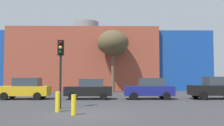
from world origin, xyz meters
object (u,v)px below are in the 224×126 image
Objects in this scene: parked_car_3 at (149,89)px; bollard_yellow_1 at (74,105)px; traffic_light_island at (61,58)px; bare_tree_0 at (113,43)px; parked_car_1 at (25,89)px; parked_car_2 at (89,89)px; bollard_yellow_0 at (58,102)px; parked_car_4 at (216,88)px.

parked_car_3 is 10.61m from bollard_yellow_1.
traffic_light_island is at bearing 46.98° from parked_car_3.
bare_tree_0 is at bearing 83.80° from bollard_yellow_1.
bare_tree_0 is (3.38, 18.03, 3.34)m from traffic_light_island.
bollard_yellow_1 is at bearing 19.11° from traffic_light_island.
traffic_light_island reaches higher than parked_car_1.
parked_car_2 is 12.74m from bare_tree_0.
traffic_light_island is at bearing 113.88° from bollard_yellow_1.
traffic_light_island reaches higher than parked_car_3.
bollard_yellow_0 is (0.14, -1.42, -2.41)m from traffic_light_island.
parked_car_1 is 4.21× the size of bollard_yellow_1.
parked_car_1 is 0.52× the size of bare_tree_0.
bare_tree_0 is 21.51m from bollard_yellow_1.
parked_car_1 is at bearing 0.00° from parked_car_2.
parked_car_3 is at bearing 180.00° from parked_car_2.
traffic_light_island is at bearing 95.49° from bollard_yellow_0.
parked_car_4 is 4.10× the size of bollard_yellow_0.
bollard_yellow_1 is at bearing -96.20° from bare_tree_0.
parked_car_3 is (5.08, -0.00, 0.04)m from parked_car_2.
parked_car_1 is at bearing 118.08° from bollard_yellow_0.
parked_car_4 is 0.55× the size of bare_tree_0.
parked_car_1 is 1.05× the size of parked_car_2.
bare_tree_0 is at bearing -100.95° from parked_car_2.
parked_car_1 is 10.46m from parked_car_3.
traffic_light_island is 2.80m from bollard_yellow_0.
parked_car_3 is 3.87× the size of bollard_yellow_0.
parked_car_1 is at bearing 0.00° from parked_car_3.
bollard_yellow_0 is 1.08× the size of bollard_yellow_1.
parked_car_4 is at bearing -180.00° from parked_car_2.
parked_car_3 is 9.41m from traffic_light_island.
parked_car_1 is at bearing -152.73° from traffic_light_island.
bollard_yellow_0 is 1.53m from bollard_yellow_1.
parked_car_2 is 5.08m from parked_car_3.
parked_car_1 is at bearing 119.91° from bollard_yellow_1.
parked_car_3 is 0.52× the size of bare_tree_0.
parked_car_4 is 15.19m from bare_tree_0.
bollard_yellow_1 is at bearing 40.57° from parked_car_4.
parked_car_1 reaches higher than bollard_yellow_1.
bare_tree_0 is 7.48× the size of bollard_yellow_0.
traffic_light_island reaches higher than parked_car_2.
parked_car_4 is at bearing -180.00° from parked_car_1.
traffic_light_island is 4.07× the size of bollard_yellow_1.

